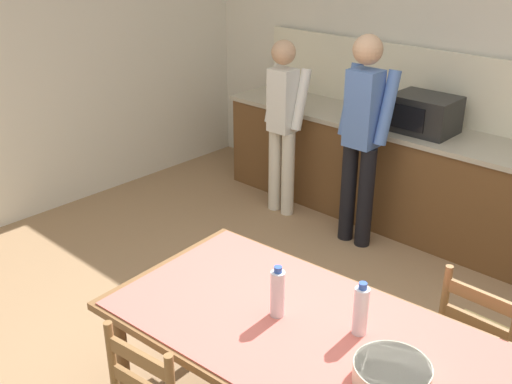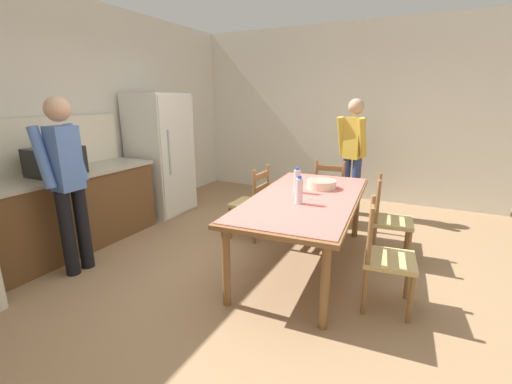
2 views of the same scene
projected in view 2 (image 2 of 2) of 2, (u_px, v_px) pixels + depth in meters
name	position (u px, v px, depth m)	size (l,w,h in m)	color
ground_plane	(260.00, 273.00, 3.46)	(8.32, 8.32, 0.00)	#9E7A56
wall_back	(67.00, 120.00, 4.21)	(6.52, 0.12, 2.90)	silver
wall_right	(343.00, 114.00, 5.89)	(0.12, 5.20, 2.90)	silver
kitchen_counter	(26.00, 225.00, 3.50)	(3.07, 0.66, 0.90)	brown
refrigerator	(161.00, 155.00, 5.11)	(0.76, 0.73, 1.78)	silver
microwave	(55.00, 161.00, 3.68)	(0.50, 0.39, 0.30)	black
dining_table	(306.00, 203.00, 3.48)	(2.21, 1.17, 0.75)	brown
bottle_near_centre	(299.00, 191.00, 3.19)	(0.07, 0.07, 0.27)	silver
bottle_off_centre	(297.00, 181.00, 3.57)	(0.07, 0.07, 0.27)	silver
serving_bowl	(321.00, 184.00, 3.75)	(0.32, 0.32, 0.09)	beige
chair_side_far_right	(252.00, 203.00, 4.26)	(0.43, 0.41, 0.91)	olive
chair_side_near_right	(389.00, 220.00, 3.67)	(0.46, 0.44, 0.91)	olive
chair_side_near_left	(385.00, 258.00, 2.81)	(0.46, 0.45, 0.91)	olive
chair_head_end	(330.00, 192.00, 4.76)	(0.44, 0.46, 0.91)	olive
person_at_counter	(67.00, 178.00, 3.27)	(0.43, 0.30, 1.73)	black
person_by_table	(353.00, 151.00, 5.03)	(0.36, 0.48, 1.71)	navy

